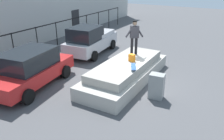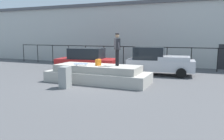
{
  "view_description": "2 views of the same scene",
  "coord_description": "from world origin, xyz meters",
  "px_view_note": "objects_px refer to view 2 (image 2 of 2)",
  "views": [
    {
      "loc": [
        -9.33,
        -4.36,
        4.89
      ],
      "look_at": [
        -0.0,
        0.97,
        0.41
      ],
      "focal_mm": 36.91,
      "sensor_mm": 36.0,
      "label": 1
    },
    {
      "loc": [
        5.8,
        -11.45,
        2.63
      ],
      "look_at": [
        0.35,
        1.56,
        0.55
      ],
      "focal_mm": 36.91,
      "sensor_mm": 36.0,
      "label": 2
    }
  ],
  "objects_px": {
    "skateboard": "(81,64)",
    "skateboarder": "(117,47)",
    "car_silver_pickup_mid": "(158,61)",
    "backpack": "(98,62)",
    "car_red_sedan_near": "(87,59)",
    "utility_box": "(65,77)"
  },
  "relations": [
    {
      "from": "skateboard",
      "to": "utility_box",
      "type": "bearing_deg",
      "value": -101.26
    },
    {
      "from": "skateboard",
      "to": "car_silver_pickup_mid",
      "type": "bearing_deg",
      "value": 54.1
    },
    {
      "from": "car_silver_pickup_mid",
      "to": "backpack",
      "type": "bearing_deg",
      "value": -121.17
    },
    {
      "from": "skateboarder",
      "to": "utility_box",
      "type": "distance_m",
      "value": 3.25
    },
    {
      "from": "car_red_sedan_near",
      "to": "car_silver_pickup_mid",
      "type": "height_order",
      "value": "car_silver_pickup_mid"
    },
    {
      "from": "skateboarder",
      "to": "skateboard",
      "type": "height_order",
      "value": "skateboarder"
    },
    {
      "from": "skateboard",
      "to": "skateboarder",
      "type": "bearing_deg",
      "value": 24.36
    },
    {
      "from": "car_silver_pickup_mid",
      "to": "utility_box",
      "type": "xyz_separation_m",
      "value": [
        -3.58,
        -5.82,
        -0.39
      ]
    },
    {
      "from": "car_silver_pickup_mid",
      "to": "skateboard",
      "type": "bearing_deg",
      "value": -125.9
    },
    {
      "from": "skateboarder",
      "to": "backpack",
      "type": "bearing_deg",
      "value": -160.3
    },
    {
      "from": "backpack",
      "to": "car_red_sedan_near",
      "type": "relative_size",
      "value": 0.08
    },
    {
      "from": "car_red_sedan_near",
      "to": "skateboard",
      "type": "bearing_deg",
      "value": -64.9
    },
    {
      "from": "car_silver_pickup_mid",
      "to": "utility_box",
      "type": "relative_size",
      "value": 4.19
    },
    {
      "from": "car_red_sedan_near",
      "to": "utility_box",
      "type": "distance_m",
      "value": 5.81
    },
    {
      "from": "skateboarder",
      "to": "skateboard",
      "type": "relative_size",
      "value": 2.22
    },
    {
      "from": "skateboard",
      "to": "utility_box",
      "type": "relative_size",
      "value": 0.73
    },
    {
      "from": "skateboarder",
      "to": "car_red_sedan_near",
      "type": "xyz_separation_m",
      "value": [
        -3.85,
        3.5,
        -1.15
      ]
    },
    {
      "from": "car_red_sedan_near",
      "to": "utility_box",
      "type": "relative_size",
      "value": 4.31
    },
    {
      "from": "utility_box",
      "to": "car_red_sedan_near",
      "type": "bearing_deg",
      "value": 103.24
    },
    {
      "from": "car_silver_pickup_mid",
      "to": "skateboarder",
      "type": "bearing_deg",
      "value": -111.83
    },
    {
      "from": "skateboarder",
      "to": "car_red_sedan_near",
      "type": "relative_size",
      "value": 0.38
    },
    {
      "from": "skateboarder",
      "to": "car_red_sedan_near",
      "type": "height_order",
      "value": "skateboarder"
    }
  ]
}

